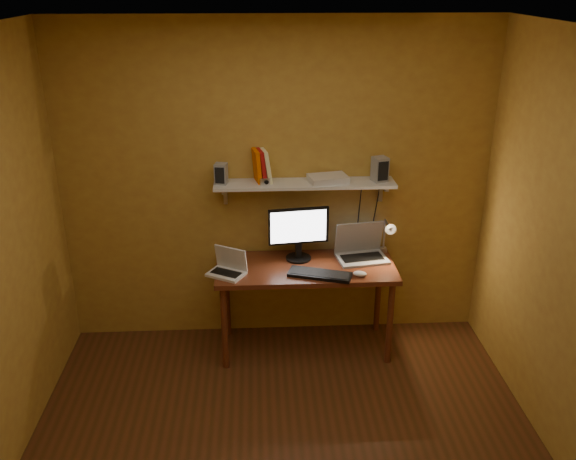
{
  "coord_description": "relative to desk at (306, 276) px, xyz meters",
  "views": [
    {
      "loc": [
        -0.15,
        -2.99,
        2.86
      ],
      "look_at": [
        0.07,
        1.18,
        1.1
      ],
      "focal_mm": 38.0,
      "sensor_mm": 36.0,
      "label": 1
    }
  ],
  "objects": [
    {
      "name": "netbook",
      "position": [
        -0.6,
        -0.1,
        0.14
      ],
      "size": [
        0.33,
        0.3,
        0.2
      ],
      "rotation": [
        0.0,
        0.0,
        -0.52
      ],
      "color": "silver",
      "rests_on": "desk"
    },
    {
      "name": "books",
      "position": [
        -0.33,
        0.22,
        0.84
      ],
      "size": [
        0.16,
        0.18,
        0.25
      ],
      "color": "#DB5600",
      "rests_on": "wall_shelf"
    },
    {
      "name": "speaker_right",
      "position": [
        0.58,
        0.19,
        0.81
      ],
      "size": [
        0.13,
        0.13,
        0.19
      ],
      "primitive_type": "cube",
      "rotation": [
        0.0,
        0.0,
        0.3
      ],
      "color": "gray",
      "rests_on": "wall_shelf"
    },
    {
      "name": "laptop",
      "position": [
        0.45,
        0.14,
        0.16
      ],
      "size": [
        0.43,
        0.34,
        0.29
      ],
      "rotation": [
        0.0,
        0.0,
        0.15
      ],
      "color": "gray",
      "rests_on": "desk"
    },
    {
      "name": "room",
      "position": [
        -0.21,
        -1.28,
        0.64
      ],
      "size": [
        3.44,
        3.24,
        2.64
      ],
      "color": "#572C16",
      "rests_on": "ground"
    },
    {
      "name": "desk",
      "position": [
        0.0,
        0.0,
        0.0
      ],
      "size": [
        1.4,
        0.6,
        0.75
      ],
      "color": "brown",
      "rests_on": "ground"
    },
    {
      "name": "wall_shelf",
      "position": [
        0.0,
        0.19,
        0.69
      ],
      "size": [
        1.4,
        0.25,
        0.21
      ],
      "color": "silver",
      "rests_on": "room"
    },
    {
      "name": "desk_lamp",
      "position": [
        0.66,
        0.13,
        0.29
      ],
      "size": [
        0.09,
        0.23,
        0.38
      ],
      "color": "silver",
      "rests_on": "desk"
    },
    {
      "name": "keyboard",
      "position": [
        0.09,
        -0.18,
        0.1
      ],
      "size": [
        0.5,
        0.3,
        0.03
      ],
      "primitive_type": "cube",
      "rotation": [
        0.0,
        0.0,
        -0.31
      ],
      "color": "black",
      "rests_on": "desk"
    },
    {
      "name": "mouse",
      "position": [
        0.39,
        -0.19,
        0.1
      ],
      "size": [
        0.12,
        0.1,
        0.04
      ],
      "primitive_type": "ellipsoid",
      "rotation": [
        0.0,
        0.0,
        -0.32
      ],
      "color": "silver",
      "rests_on": "desk"
    },
    {
      "name": "monitor",
      "position": [
        -0.05,
        0.13,
        0.33
      ],
      "size": [
        0.48,
        0.23,
        0.43
      ],
      "rotation": [
        0.0,
        0.0,
        0.13
      ],
      "color": "black",
      "rests_on": "desk"
    },
    {
      "name": "shelf_camera",
      "position": [
        -0.3,
        0.14,
        0.74
      ],
      "size": [
        0.09,
        0.06,
        0.05
      ],
      "color": "silver",
      "rests_on": "wall_shelf"
    },
    {
      "name": "router",
      "position": [
        0.18,
        0.2,
        0.73
      ],
      "size": [
        0.33,
        0.25,
        0.05
      ],
      "primitive_type": "cube",
      "rotation": [
        0.0,
        0.0,
        0.19
      ],
      "color": "silver",
      "rests_on": "wall_shelf"
    },
    {
      "name": "speaker_left",
      "position": [
        -0.64,
        0.19,
        0.79
      ],
      "size": [
        0.1,
        0.1,
        0.16
      ],
      "primitive_type": "cube",
      "rotation": [
        0.0,
        0.0,
        -0.2
      ],
      "color": "gray",
      "rests_on": "wall_shelf"
    }
  ]
}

